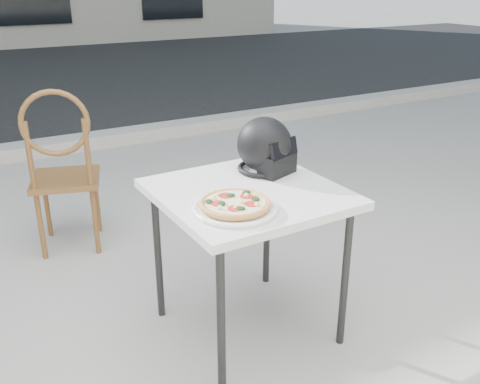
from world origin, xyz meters
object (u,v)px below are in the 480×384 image
plate (235,208)px  cafe_chair_main (62,163)px  cafe_table_main (248,203)px  helmet (266,148)px  pizza (235,203)px

plate → cafe_chair_main: cafe_chair_main is taller
plate → cafe_table_main: bearing=46.5°
cafe_chair_main → helmet: bearing=141.7°
helmet → cafe_chair_main: 1.27m
helmet → plate: bearing=-155.7°
plate → cafe_chair_main: size_ratio=0.35×
plate → pizza: bearing=82.5°
cafe_table_main → plate: plate is taller
pizza → helmet: helmet is taller
helmet → cafe_table_main: bearing=-158.4°
pizza → helmet: size_ratio=0.99×
cafe_table_main → helmet: helmet is taller
cafe_table_main → cafe_chair_main: size_ratio=0.76×
helmet → cafe_chair_main: size_ratio=0.32×
cafe_table_main → plate: size_ratio=2.19×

